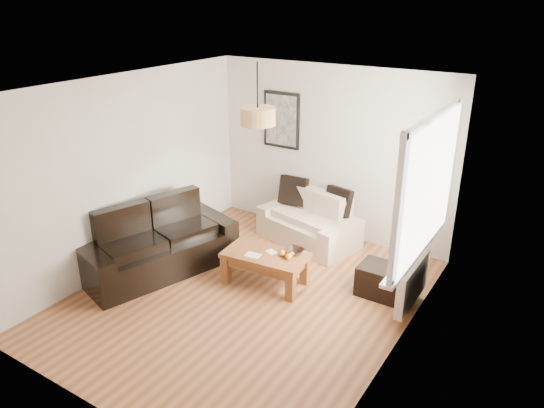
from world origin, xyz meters
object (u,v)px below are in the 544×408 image
Objects in this scene: sofa_leather at (157,240)px; ottoman at (386,282)px; coffee_table at (265,268)px; loveseat_cream at (309,219)px.

ottoman is (2.88, 1.02, -0.25)m from sofa_leather.
ottoman is at bearing -52.98° from sofa_leather.
sofa_leather is 3.07m from ottoman.
coffee_table is (1.44, 0.47, -0.22)m from sofa_leather.
loveseat_cream is at bearing 94.51° from coffee_table.
sofa_leather is 1.54m from coffee_table.
coffee_table reaches higher than ottoman.
ottoman is at bearing -13.90° from loveseat_cream.
coffee_table is 1.56× the size of ottoman.
loveseat_cream is 1.39× the size of coffee_table.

